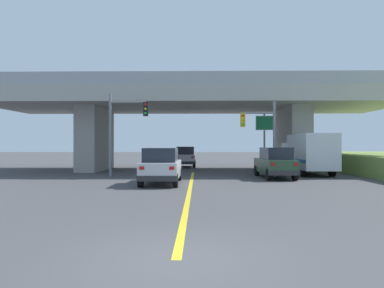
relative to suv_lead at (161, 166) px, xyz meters
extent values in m
plane|color=#424244|center=(1.66, 10.94, -1.02)|extent=(160.00, 160.00, 0.00)
cube|color=#A8A59E|center=(1.66, 10.94, 4.96)|extent=(33.73, 10.78, 1.24)
cube|color=#9A9891|center=(-6.85, 10.94, 1.66)|extent=(1.65, 6.47, 5.36)
cube|color=#9A9891|center=(10.16, 10.94, 1.66)|extent=(1.65, 6.47, 5.36)
cube|color=#9EA0A5|center=(1.66, 5.70, 6.03)|extent=(33.73, 0.20, 0.90)
cube|color=#9EA0A5|center=(1.66, 16.19, 6.03)|extent=(33.73, 0.20, 0.90)
cube|color=yellow|center=(1.66, -2.46, -1.01)|extent=(0.20, 21.93, 0.01)
cube|color=silver|center=(0.00, 0.12, -0.21)|extent=(1.99, 4.77, 0.90)
cube|color=#1E232D|center=(0.00, -0.24, 0.62)|extent=(1.75, 2.62, 0.76)
cube|color=#2D2D30|center=(0.00, -2.21, -0.52)|extent=(2.03, 0.20, 0.28)
cube|color=red|center=(-0.75, -2.28, 0.01)|extent=(0.24, 0.06, 0.16)
cube|color=red|center=(0.75, -2.28, 0.01)|extent=(0.24, 0.06, 0.16)
cylinder|color=black|center=(-0.90, 1.95, -0.66)|extent=(0.26, 0.72, 0.72)
cylinder|color=black|center=(0.90, 1.95, -0.66)|extent=(0.26, 0.72, 0.72)
cylinder|color=black|center=(-0.90, -1.71, -0.66)|extent=(0.26, 0.72, 0.72)
cylinder|color=black|center=(0.90, -1.71, -0.66)|extent=(0.26, 0.72, 0.72)
cube|color=#2D4C33|center=(7.12, 3.73, -0.21)|extent=(2.02, 4.72, 0.90)
cube|color=#1E232D|center=(7.14, 3.38, 0.62)|extent=(1.71, 2.62, 0.76)
cube|color=#2D2D30|center=(7.22, 1.46, -0.52)|extent=(1.86, 0.28, 0.28)
cube|color=red|center=(6.54, 1.36, 0.01)|extent=(0.24, 0.07, 0.16)
cube|color=red|center=(7.91, 1.42, 0.01)|extent=(0.24, 0.07, 0.16)
cylinder|color=black|center=(6.23, 5.47, -0.66)|extent=(0.29, 0.73, 0.72)
cylinder|color=black|center=(7.85, 5.54, -0.66)|extent=(0.29, 0.73, 0.72)
cylinder|color=black|center=(6.39, 1.92, -0.66)|extent=(0.29, 0.73, 0.72)
cylinder|color=black|center=(8.01, 1.99, -0.66)|extent=(0.29, 0.73, 0.72)
cube|color=silver|center=(10.31, 9.74, 0.38)|extent=(2.20, 2.00, 1.90)
cube|color=silver|center=(10.31, 6.14, 0.70)|extent=(2.31, 5.21, 2.53)
cube|color=#195999|center=(10.31, 6.14, 0.07)|extent=(2.33, 5.10, 0.24)
cylinder|color=black|center=(9.31, 9.74, -0.57)|extent=(0.30, 0.90, 0.90)
cylinder|color=black|center=(11.31, 9.74, -0.57)|extent=(0.30, 0.90, 0.90)
cylinder|color=black|center=(9.31, 4.84, -0.57)|extent=(0.30, 0.90, 0.90)
cylinder|color=black|center=(11.31, 4.84, -0.57)|extent=(0.30, 0.90, 0.90)
cube|color=silver|center=(0.81, 15.73, -0.21)|extent=(1.90, 4.21, 0.90)
cube|color=#1E232D|center=(0.81, 15.41, 0.62)|extent=(1.68, 2.32, 0.76)
cube|color=#2D2D30|center=(0.81, 13.67, -0.52)|extent=(1.94, 0.20, 0.28)
cube|color=red|center=(0.10, 13.60, 0.01)|extent=(0.24, 0.06, 0.16)
cube|color=red|center=(1.53, 13.60, 0.01)|extent=(0.24, 0.06, 0.16)
cylinder|color=black|center=(-0.04, 17.29, -0.66)|extent=(0.26, 0.72, 0.72)
cylinder|color=black|center=(1.67, 17.29, -0.66)|extent=(0.26, 0.72, 0.72)
cylinder|color=black|center=(-0.04, 14.17, -0.66)|extent=(0.26, 0.72, 0.72)
cylinder|color=black|center=(1.67, 14.17, -0.66)|extent=(0.26, 0.72, 0.72)
cylinder|color=slate|center=(7.30, 4.66, 1.59)|extent=(0.18, 0.18, 5.21)
cylinder|color=slate|center=(6.22, 4.66, 3.37)|extent=(2.16, 0.12, 0.12)
cube|color=gold|center=(5.14, 4.66, 2.89)|extent=(0.32, 0.26, 0.96)
sphere|color=red|center=(5.14, 4.51, 3.19)|extent=(0.16, 0.16, 0.16)
sphere|color=gold|center=(5.14, 4.51, 2.89)|extent=(0.16, 0.16, 0.16)
sphere|color=green|center=(5.14, 4.51, 2.59)|extent=(0.16, 0.16, 0.16)
cylinder|color=slate|center=(-3.99, 4.49, 1.84)|extent=(0.18, 0.18, 5.72)
cylinder|color=slate|center=(-2.77, 4.49, 4.12)|extent=(2.44, 0.12, 0.12)
cube|color=black|center=(-1.55, 4.49, 3.64)|extent=(0.32, 0.26, 0.96)
sphere|color=red|center=(-1.55, 4.34, 3.94)|extent=(0.16, 0.16, 0.16)
sphere|color=gold|center=(-1.55, 4.34, 3.64)|extent=(0.16, 0.16, 0.16)
sphere|color=green|center=(-1.55, 4.34, 3.34)|extent=(0.16, 0.16, 0.16)
cylinder|color=slate|center=(7.22, 7.93, 1.30)|extent=(0.14, 0.14, 4.62)
cube|color=#146638|center=(7.22, 7.87, 2.88)|extent=(1.30, 0.08, 1.05)
cube|color=white|center=(7.22, 7.86, 2.88)|extent=(1.38, 0.04, 1.13)
camera|label=1|loc=(2.08, -20.24, 1.17)|focal=33.78mm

